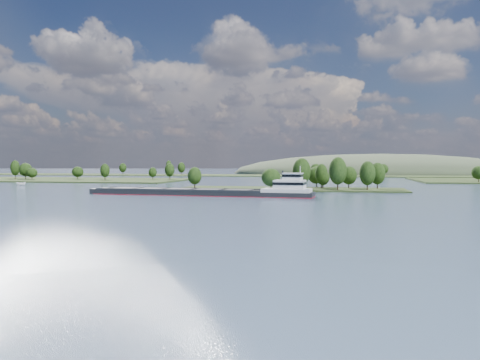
# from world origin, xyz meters

# --- Properties ---
(ground) EXTENTS (1800.00, 1800.00, 0.00)m
(ground) POSITION_xyz_m (0.00, 120.00, 0.00)
(ground) COLOR #3D516A
(ground) RESTS_ON ground
(tree_island) EXTENTS (100.00, 34.38, 15.10)m
(tree_island) POSITION_xyz_m (6.99, 178.79, 4.01)
(tree_island) COLOR #233216
(tree_island) RESTS_ON ground
(back_shoreline) EXTENTS (900.00, 60.00, 15.11)m
(back_shoreline) POSITION_xyz_m (8.11, 399.90, 0.70)
(back_shoreline) COLOR #233216
(back_shoreline) RESTS_ON ground
(hill_west) EXTENTS (320.00, 160.00, 44.00)m
(hill_west) POSITION_xyz_m (60.00, 500.00, 0.00)
(hill_west) COLOR #3B4831
(hill_west) RESTS_ON ground
(cargo_barge) EXTENTS (86.36, 15.73, 11.61)m
(cargo_barge) POSITION_xyz_m (-23.37, 136.23, 1.46)
(cargo_barge) COLOR black
(cargo_barge) RESTS_ON ground
(motorboat) EXTENTS (5.46, 2.33, 2.07)m
(motorboat) POSITION_xyz_m (-141.29, 184.94, 1.03)
(motorboat) COLOR white
(motorboat) RESTS_ON ground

